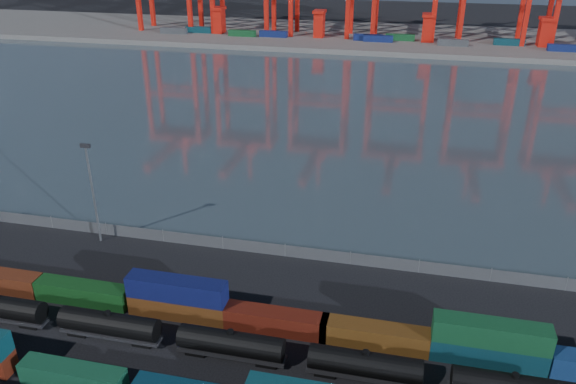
# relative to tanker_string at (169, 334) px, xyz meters

# --- Properties ---
(harbor_water) EXTENTS (700.00, 700.00, 0.00)m
(harbor_water) POSITION_rel_tanker_string_xyz_m (8.82, 100.07, -2.00)
(harbor_water) COLOR #324149
(harbor_water) RESTS_ON ground
(far_quay) EXTENTS (700.00, 70.00, 2.00)m
(far_quay) POSITION_rel_tanker_string_xyz_m (8.82, 205.07, -1.00)
(far_quay) COLOR #514F4C
(far_quay) RESTS_ON ground
(container_row_north) EXTENTS (142.74, 2.65, 5.64)m
(container_row_north) POSITION_rel_tanker_string_xyz_m (12.10, 5.93, -0.16)
(container_row_north) COLOR navy
(container_row_north) RESTS_ON ground
(tanker_string) EXTENTS (90.49, 2.79, 3.99)m
(tanker_string) POSITION_rel_tanker_string_xyz_m (0.00, 0.00, 0.00)
(tanker_string) COLOR black
(tanker_string) RESTS_ON ground
(waterfront_fence) EXTENTS (160.12, 0.12, 2.20)m
(waterfront_fence) POSITION_rel_tanker_string_xyz_m (8.82, 23.07, -1.00)
(waterfront_fence) COLOR #595B5E
(waterfront_fence) RESTS_ON ground
(yard_light_mast) EXTENTS (1.60, 0.40, 16.60)m
(yard_light_mast) POSITION_rel_tanker_string_xyz_m (-21.18, 21.07, 7.29)
(yard_light_mast) COLOR slate
(yard_light_mast) RESTS_ON ground
(quay_containers) EXTENTS (172.58, 10.99, 2.60)m
(quay_containers) POSITION_rel_tanker_string_xyz_m (-2.17, 190.54, 1.30)
(quay_containers) COLOR navy
(quay_containers) RESTS_ON far_quay
(straddle_carriers) EXTENTS (140.00, 7.00, 11.10)m
(straddle_carriers) POSITION_rel_tanker_string_xyz_m (6.32, 195.07, 5.82)
(straddle_carriers) COLOR red
(straddle_carriers) RESTS_ON far_quay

